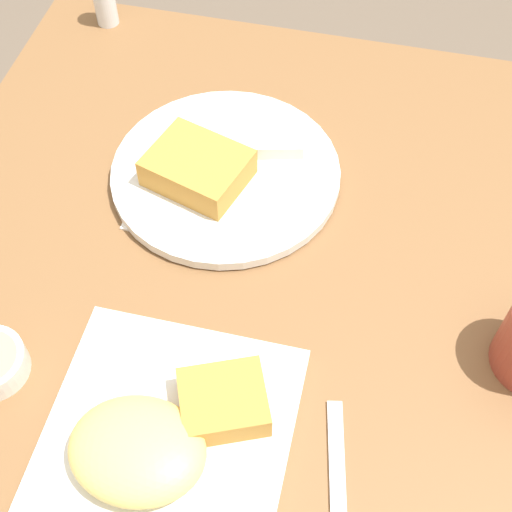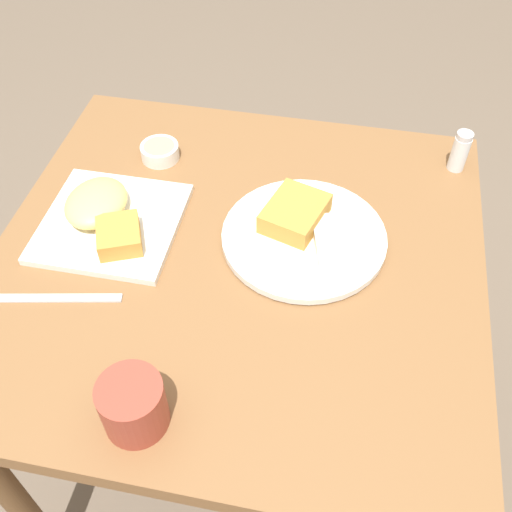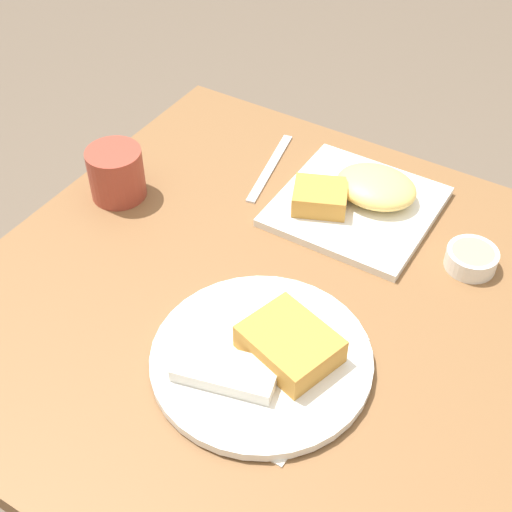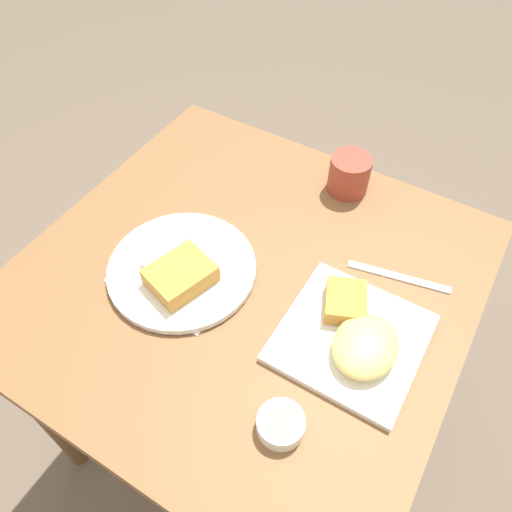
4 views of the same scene
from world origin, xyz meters
name	(u,v)px [view 4 (image 4 of 4)]	position (x,y,z in m)	size (l,w,h in m)	color
ground_plane	(249,417)	(0.00, 0.00, 0.00)	(8.00, 8.00, 0.00)	brown
dining_table	(246,302)	(0.00, 0.00, 0.66)	(0.86, 0.88, 0.76)	brown
menu_card	(176,278)	(-0.08, 0.11, 0.76)	(0.18, 0.24, 0.00)	silver
plate_square_near	(356,336)	(-0.03, -0.25, 0.78)	(0.25, 0.25, 0.06)	white
plate_oval_far	(180,268)	(-0.06, 0.11, 0.78)	(0.30, 0.30, 0.05)	white
sauce_ramekin	(281,424)	(-0.24, -0.21, 0.78)	(0.08, 0.08, 0.03)	white
butter_knife	(399,277)	(0.15, -0.27, 0.76)	(0.06, 0.21, 0.00)	silver
coffee_mug	(349,174)	(0.34, -0.07, 0.81)	(0.09, 0.09, 0.09)	#9E3D2D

